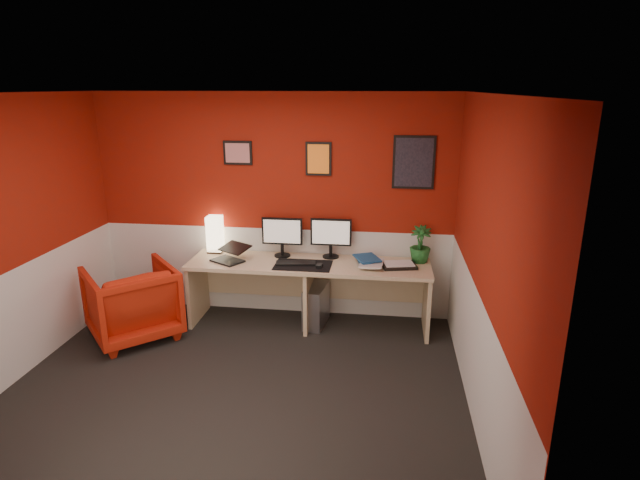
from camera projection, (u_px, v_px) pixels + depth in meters
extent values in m
cube|color=black|center=(233.00, 393.00, 4.45)|extent=(4.00, 3.50, 0.01)
cube|color=white|center=(217.00, 93.00, 3.73)|extent=(4.00, 3.50, 0.01)
cube|color=#971808|center=(273.00, 207.00, 5.75)|extent=(4.00, 0.01, 2.50)
cube|color=#971808|center=(113.00, 373.00, 2.42)|extent=(4.00, 0.01, 2.50)
cube|color=#971808|center=(484.00, 267.00, 3.84)|extent=(0.01, 3.50, 2.50)
cube|color=silver|center=(275.00, 270.00, 5.96)|extent=(4.00, 0.01, 1.00)
cube|color=silver|center=(13.00, 327.00, 4.55)|extent=(0.01, 3.50, 1.00)
cube|color=silver|center=(475.00, 357.00, 4.05)|extent=(0.01, 3.50, 1.00)
cube|color=tan|center=(309.00, 294.00, 5.62)|extent=(2.60, 0.65, 0.73)
cube|color=#FFE5B2|center=(215.00, 235.00, 5.81)|extent=(0.16, 0.16, 0.40)
cube|color=black|center=(227.00, 252.00, 5.52)|extent=(0.40, 0.37, 0.22)
cube|color=black|center=(282.00, 231.00, 5.64)|extent=(0.45, 0.06, 0.58)
cube|color=black|center=(331.00, 232.00, 5.61)|extent=(0.45, 0.06, 0.58)
cube|color=black|center=(303.00, 265.00, 5.43)|extent=(0.60, 0.38, 0.01)
cube|color=black|center=(296.00, 263.00, 5.46)|extent=(0.43, 0.19, 0.02)
cube|color=black|center=(319.00, 266.00, 5.36)|extent=(0.06, 0.10, 0.03)
imported|color=navy|center=(359.00, 263.00, 5.46)|extent=(0.27, 0.33, 0.03)
imported|color=silver|center=(360.00, 262.00, 5.40)|extent=(0.26, 0.34, 0.02)
imported|color=navy|center=(357.00, 260.00, 5.41)|extent=(0.33, 0.37, 0.03)
cube|color=black|center=(399.00, 265.00, 5.38)|extent=(0.40, 0.32, 0.03)
imported|color=#19591E|center=(420.00, 244.00, 5.48)|extent=(0.24, 0.24, 0.40)
cube|color=#99999E|center=(316.00, 305.00, 5.67)|extent=(0.26, 0.47, 0.45)
imported|color=#B81F09|center=(132.00, 302.00, 5.36)|extent=(1.19, 1.19, 0.78)
cube|color=red|center=(238.00, 153.00, 5.61)|extent=(0.32, 0.02, 0.26)
cube|color=orange|center=(318.00, 159.00, 5.51)|extent=(0.28, 0.02, 0.36)
cube|color=black|center=(414.00, 162.00, 5.39)|extent=(0.44, 0.02, 0.56)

